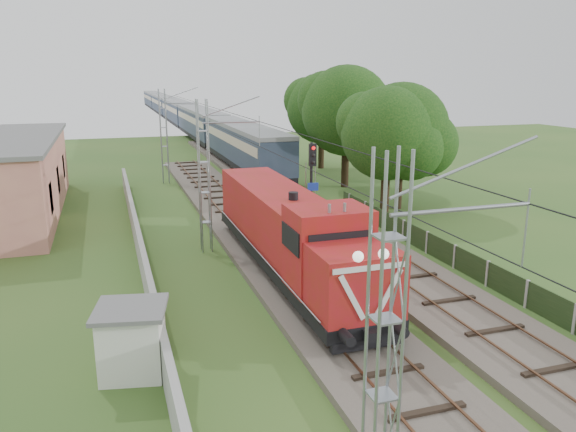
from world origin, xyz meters
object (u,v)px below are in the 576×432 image
object	(u,v)px
coach_rake	(178,111)
relay_hut	(132,340)
signal_post	(312,174)
locomotive	(290,231)

from	to	relation	value
coach_rake	relay_hut	bearing A→B (deg)	-98.20
coach_rake	relay_hut	distance (m)	86.93
signal_post	relay_hut	distance (m)	16.04
locomotive	relay_hut	world-z (taller)	locomotive
locomotive	relay_hut	size ratio (longest dim) A/B	6.64
locomotive	signal_post	xyz separation A→B (m)	(3.00, 5.24, 1.61)
locomotive	relay_hut	distance (m)	10.01
locomotive	coach_rake	distance (m)	79.52
locomotive	coach_rake	size ratio (longest dim) A/B	0.14
signal_post	coach_rake	bearing A→B (deg)	88.46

